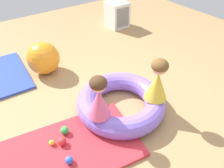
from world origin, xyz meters
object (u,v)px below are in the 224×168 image
child_in_yellow (158,80)px  storage_cube (118,15)px  child_in_pink (99,97)px  play_ball_red (62,141)px  inflatable_cushion (121,102)px  play_ball_green (65,130)px  play_ball_blue (69,160)px  play_ball_yellow (52,143)px  exercise_ball_large (43,58)px

child_in_yellow → storage_cube: size_ratio=1.00×
child_in_pink → play_ball_red: child_in_pink is taller
inflatable_cushion → play_ball_green: bearing=177.5°
child_in_yellow → play_ball_blue: (-1.26, -0.06, -0.46)m
play_ball_yellow → play_ball_green: bearing=17.9°
inflatable_cushion → child_in_yellow: 0.59m
storage_cube → play_ball_red: bearing=-137.2°
child_in_yellow → play_ball_red: size_ratio=5.71×
play_ball_yellow → play_ball_green: (0.19, 0.06, 0.02)m
play_ball_yellow → play_ball_red: size_ratio=0.64×
storage_cube → play_ball_blue: bearing=-134.6°
play_ball_red → play_ball_blue: bearing=-98.8°
play_ball_red → exercise_ball_large: size_ratio=0.19×
play_ball_red → play_ball_blue: (-0.04, -0.26, -0.01)m
play_ball_green → play_ball_yellow: bearing=-162.1°
child_in_yellow → play_ball_green: bearing=120.7°
play_ball_yellow → storage_cube: storage_cube is taller
child_in_pink → play_ball_green: bearing=142.3°
inflatable_cushion → child_in_yellow: (0.32, -0.29, 0.40)m
play_ball_red → play_ball_blue: size_ratio=1.17×
exercise_ball_large → storage_cube: storage_cube is taller
play_ball_green → storage_cube: 3.28m
child_in_yellow → storage_cube: child_in_yellow is taller
play_ball_green → storage_cube: (2.42, 2.20, 0.19)m
child_in_pink → child_in_yellow: 0.75m
inflatable_cushion → play_ball_yellow: inflatable_cushion is taller
play_ball_blue → storage_cube: 3.64m
play_ball_red → storage_cube: bearing=42.8°
play_ball_yellow → storage_cube: 3.46m
exercise_ball_large → play_ball_blue: bearing=-104.5°
child_in_yellow → storage_cube: (1.29, 2.53, -0.26)m
inflatable_cushion → play_ball_green: 0.81m
child_in_yellow → play_ball_blue: size_ratio=6.67×
child_in_yellow → play_ball_yellow: child_in_yellow is taller
inflatable_cushion → play_ball_yellow: 1.00m
inflatable_cushion → play_ball_blue: (-0.94, -0.35, -0.05)m
play_ball_red → inflatable_cushion: bearing=5.7°
inflatable_cushion → storage_cube: storage_cube is taller
play_ball_green → exercise_ball_large: exercise_ball_large is taller
exercise_ball_large → storage_cube: 2.24m
play_ball_green → exercise_ball_large: size_ratio=0.19×
exercise_ball_large → play_ball_green: bearing=-103.2°
play_ball_red → play_ball_green: 0.16m
child_in_pink → storage_cube: (2.02, 2.37, -0.25)m
exercise_ball_large → storage_cube: bearing=20.8°
exercise_ball_large → play_ball_yellow: bearing=-109.5°
child_in_yellow → play_ball_yellow: (-1.32, 0.26, -0.47)m
play_ball_green → exercise_ball_large: (0.33, 1.41, 0.17)m
inflatable_cushion → child_in_pink: (-0.41, -0.13, 0.39)m
inflatable_cushion → exercise_ball_large: size_ratio=2.24×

